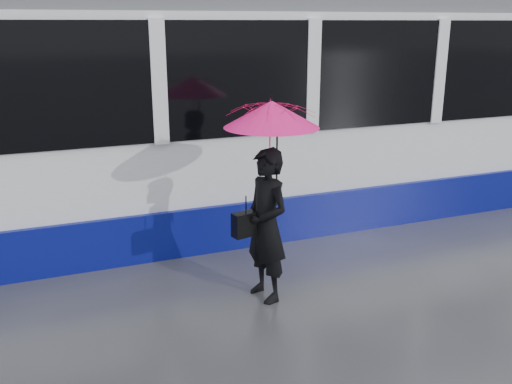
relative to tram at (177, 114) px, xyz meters
name	(u,v)px	position (x,y,z in m)	size (l,w,h in m)	color
ground	(306,282)	(0.83, -2.50, -1.64)	(90.00, 90.00, 0.00)	#2E2E34
rails	(233,216)	(0.83, 0.00, -1.63)	(34.00, 1.51, 0.02)	#3F3D38
tram	(177,114)	(0.00, 0.00, 0.00)	(26.00, 2.56, 3.35)	white
woman	(266,225)	(0.26, -2.66, -0.81)	(0.60, 0.40, 1.65)	black
umbrella	(271,133)	(0.31, -2.66, 0.17)	(1.16, 1.16, 1.11)	#E41349
handbag	(246,224)	(0.04, -2.64, -0.77)	(0.32, 0.19, 0.44)	black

